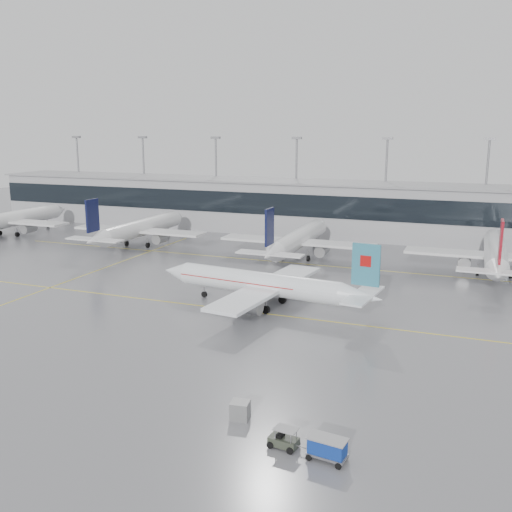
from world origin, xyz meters
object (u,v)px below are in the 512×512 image
at_px(baggage_tug, 284,441).
at_px(baggage_cart, 327,447).
at_px(air_canada_jet, 267,285).
at_px(gse_unit, 240,410).

relative_size(baggage_tug, baggage_cart, 1.11).
bearing_deg(baggage_cart, baggage_tug, 180.00).
height_order(air_canada_jet, baggage_cart, air_canada_jet).
relative_size(air_canada_jet, baggage_tug, 9.78).
height_order(air_canada_jet, gse_unit, air_canada_jet).
height_order(baggage_tug, gse_unit, baggage_tug).
bearing_deg(baggage_tug, baggage_cart, -0.00).
xyz_separation_m(baggage_tug, baggage_cart, (3.57, -0.46, 0.47)).
xyz_separation_m(air_canada_jet, baggage_cart, (17.21, -33.78, -2.17)).
distance_m(baggage_tug, baggage_cart, 3.63).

